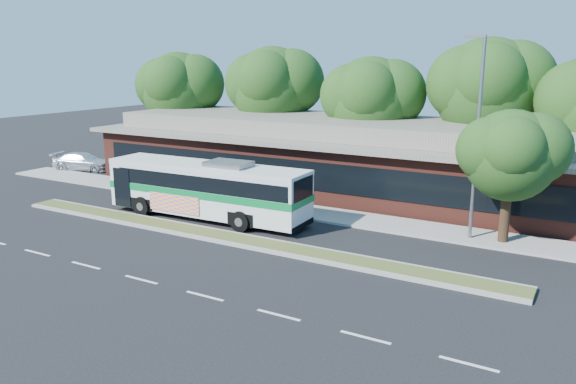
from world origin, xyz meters
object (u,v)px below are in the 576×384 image
lamp_post (477,133)px  sedan (83,162)px  transit_bus (208,186)px  sidewalk_tree (518,154)px

lamp_post → sedan: 29.00m
transit_bus → sedan: transit_bus is taller
lamp_post → sedan: (-28.56, 2.61, -4.24)m
transit_bus → sidewalk_tree: (14.24, 3.38, 2.35)m
lamp_post → sidewalk_tree: bearing=9.7°
transit_bus → sedan: size_ratio=2.46×
lamp_post → transit_bus: lamp_post is taller
transit_bus → sedan: 17.06m
transit_bus → sidewalk_tree: 14.83m
lamp_post → sidewalk_tree: size_ratio=1.51×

